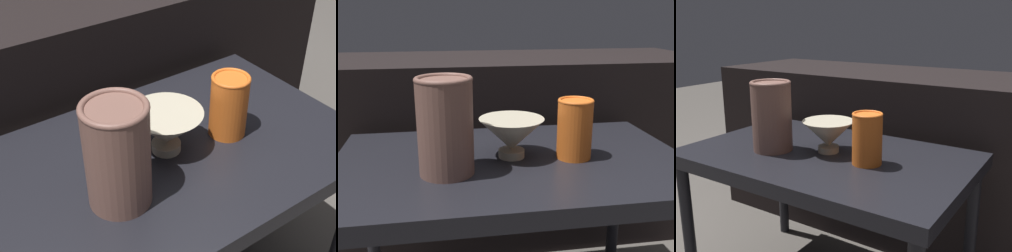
% 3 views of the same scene
% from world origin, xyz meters
% --- Properties ---
extents(table, '(0.82, 0.51, 0.47)m').
position_xyz_m(table, '(0.00, 0.00, 0.42)').
color(table, black).
rests_on(table, ground_plane).
extents(couch_backdrop, '(1.58, 0.50, 0.65)m').
position_xyz_m(couch_backdrop, '(0.00, 0.55, 0.32)').
color(couch_backdrop, black).
rests_on(couch_backdrop, ground_plane).
extents(bowl, '(0.15, 0.15, 0.09)m').
position_xyz_m(bowl, '(0.00, 0.01, 0.53)').
color(bowl, '#B2A88E').
rests_on(bowl, table).
extents(vase_textured_left, '(0.12, 0.12, 0.21)m').
position_xyz_m(vase_textured_left, '(-0.15, -0.06, 0.58)').
color(vase_textured_left, brown).
rests_on(vase_textured_left, table).
extents(vase_colorful_right, '(0.08, 0.08, 0.14)m').
position_xyz_m(vase_colorful_right, '(0.14, -0.02, 0.54)').
color(vase_colorful_right, orange).
rests_on(vase_colorful_right, table).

